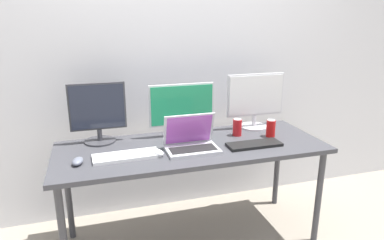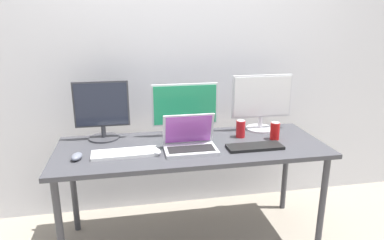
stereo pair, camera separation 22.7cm
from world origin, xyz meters
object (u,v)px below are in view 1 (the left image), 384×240
Objects in this scene: monitor_left at (98,112)px; laptop_silver at (191,142)px; monitor_right at (255,99)px; mouse_by_laptop at (158,153)px; mouse_by_keyboard at (78,161)px; monitor_center at (182,108)px; soda_can_by_laptop at (271,128)px; soda_can_near_keyboard at (237,127)px; keyboard_main at (127,156)px; keyboard_aux at (254,144)px; work_desk at (192,154)px.

laptop_silver is at bearing -29.33° from monitor_left.
monitor_right reaches higher than mouse_by_laptop.
laptop_silver reaches higher than mouse_by_keyboard.
soda_can_by_laptop is (0.61, -0.21, -0.14)m from monitor_center.
mouse_by_laptop is 0.80× the size of soda_can_near_keyboard.
mouse_by_keyboard is 0.82× the size of soda_can_by_laptop.
soda_can_near_keyboard reaches higher than keyboard_main.
keyboard_main is 0.85m from keyboard_aux.
monitor_center is at bearing 37.76° from mouse_by_keyboard.
keyboard_main is at bearing 18.12° from mouse_by_keyboard.
work_desk is 0.14m from laptop_silver.
work_desk is 0.70m from monitor_right.
soda_can_by_laptop reaches higher than keyboard_aux.
monitor_right is 3.70× the size of soda_can_near_keyboard.
soda_can_by_laptop is (1.20, -0.24, -0.15)m from monitor_left.
laptop_silver is 0.44m from soda_can_near_keyboard.
laptop_silver is at bearing -93.62° from monitor_center.
soda_can_by_laptop is (0.86, 0.12, 0.04)m from mouse_by_laptop.
mouse_by_keyboard is at bearing -169.32° from soda_can_near_keyboard.
soda_can_near_keyboard is at bearing 10.53° from keyboard_main.
keyboard_main is at bearing -174.81° from soda_can_by_laptop.
keyboard_aux is 3.61× the size of mouse_by_keyboard.
soda_can_by_laptop is (0.22, -0.09, 0.00)m from soda_can_near_keyboard.
mouse_by_laptop is at bearing -157.14° from monitor_right.
soda_can_near_keyboard is at bearing -8.59° from monitor_left.
soda_can_near_keyboard is at bearing -145.67° from monitor_right.
mouse_by_keyboard is at bearing -176.91° from laptop_silver.
laptop_silver is (-0.61, -0.31, -0.17)m from monitor_right.
soda_can_by_laptop is (0.60, 0.01, 0.13)m from work_desk.
laptop_silver is 3.30× the size of mouse_by_keyboard.
keyboard_aux is at bearing -20.90° from monitor_left.
soda_can_near_keyboard reaches higher than mouse_by_laptop.
monitor_center is (0.59, -0.03, -0.01)m from monitor_left.
soda_can_by_laptop reaches higher than mouse_by_keyboard.
laptop_silver reaches higher than mouse_by_laptop.
monitor_left is (-0.60, 0.25, 0.28)m from work_desk.
keyboard_main is 0.19m from mouse_by_laptop.
monitor_left reaches higher than laptop_silver.
monitor_right is at bearing 1.88° from mouse_by_laptop.
mouse_by_keyboard is (-0.71, -0.04, -0.04)m from laptop_silver.
work_desk is 4.36× the size of monitor_left.
mouse_by_laptop is 0.80× the size of soda_can_by_laptop.
mouse_by_laptop is at bearing 13.03° from mouse_by_keyboard.
laptop_silver reaches higher than soda_can_near_keyboard.
keyboard_main is at bearing -169.33° from work_desk.
monitor_left is at bearing 81.71° from mouse_by_keyboard.
mouse_by_keyboard is (-0.74, -0.11, 0.08)m from work_desk.
mouse_by_keyboard is 0.82× the size of soda_can_near_keyboard.
soda_can_near_keyboard is at bearing 22.98° from laptop_silver.
keyboard_main is at bearing -66.38° from monitor_left.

